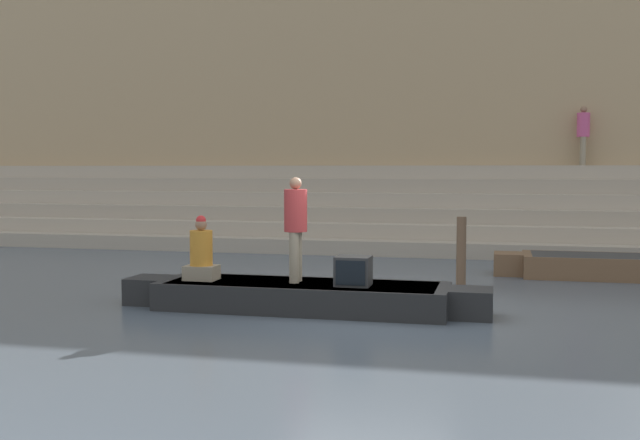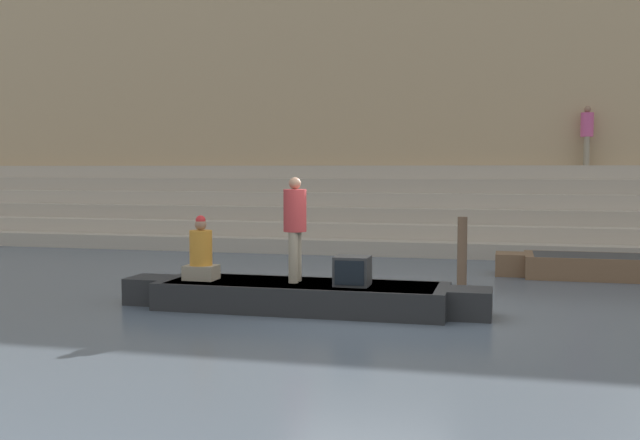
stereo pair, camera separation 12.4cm
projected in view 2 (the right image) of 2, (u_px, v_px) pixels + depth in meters
The scene contains 10 objects.
ground_plane at pixel (368, 313), 11.45m from camera, with size 120.00×120.00×0.00m, color #4C5660.
ghat_steps at pixel (430, 219), 20.60m from camera, with size 36.00×3.67×2.29m.
back_wall at pixel (438, 109), 22.24m from camera, with size 34.20×1.28×8.00m.
rowboat_main at pixel (301, 295), 11.68m from camera, with size 5.82×1.44×0.43m.
person_standing at pixel (295, 222), 11.68m from camera, with size 0.36×0.36×1.64m.
person_rowing at pixel (201, 255), 11.96m from camera, with size 0.51×0.40×1.03m.
tv_set at pixel (352, 271), 11.35m from camera, with size 0.53×0.47×0.45m.
moored_boat_shore at pixel (633, 267), 14.93m from camera, with size 5.37×1.33×0.46m.
mooring_post at pixel (462, 251), 14.09m from camera, with size 0.18×0.18×1.30m, color brown.
person_on_steps at pixel (587, 131), 20.42m from camera, with size 0.34×0.34×1.62m.
Camera 2 is at (2.03, -11.16, 2.22)m, focal length 42.00 mm.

